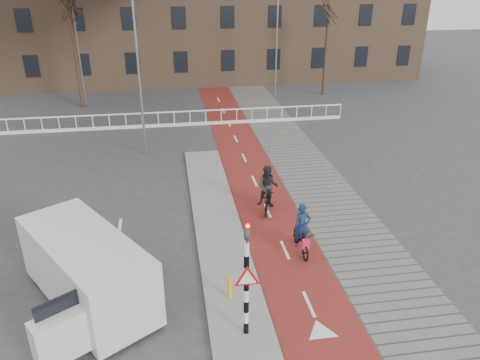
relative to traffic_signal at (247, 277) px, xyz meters
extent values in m
plane|color=#38383A|center=(0.60, 2.02, -1.99)|extent=(120.00, 120.00, 0.00)
cube|color=maroon|center=(2.10, 12.02, -1.98)|extent=(2.50, 60.00, 0.01)
cube|color=slate|center=(4.90, 12.02, -1.98)|extent=(3.00, 60.00, 0.01)
cube|color=gray|center=(-0.10, 6.02, -1.93)|extent=(1.80, 16.00, 0.12)
cylinder|color=black|center=(0.00, 0.02, -0.43)|extent=(0.14, 0.14, 2.88)
imported|color=black|center=(0.00, 0.02, 1.41)|extent=(0.13, 0.16, 0.80)
cylinder|color=#FF0C05|center=(0.00, -0.12, 1.59)|extent=(0.11, 0.02, 0.11)
cylinder|color=#E8AE0C|center=(-0.24, 1.58, -1.50)|extent=(0.12, 0.12, 0.73)
imported|color=black|center=(2.64, 3.87, -1.52)|extent=(0.62, 1.76, 0.92)
imported|color=#132746|center=(2.64, 3.87, -0.94)|extent=(0.59, 0.39, 1.61)
cube|color=#DB1E45|center=(2.63, 3.32, -1.34)|extent=(0.27, 0.17, 0.32)
imported|color=black|center=(2.09, 7.02, -1.41)|extent=(1.08, 1.96, 1.13)
imported|color=black|center=(2.09, 7.02, -0.85)|extent=(1.03, 0.90, 1.78)
cube|color=silver|center=(-4.41, 2.23, -0.81)|extent=(4.51, 5.42, 2.05)
cube|color=#29831C|center=(-5.44, 2.23, -0.91)|extent=(1.80, 2.76, 0.55)
cube|color=#29831C|center=(-3.37, 2.23, -0.91)|extent=(1.80, 2.76, 0.55)
cube|color=black|center=(-4.41, 0.02, -0.41)|extent=(1.58, 1.04, 0.90)
cylinder|color=black|center=(-4.19, 0.30, -1.63)|extent=(0.61, 0.74, 0.72)
cylinder|color=black|center=(-2.73, 1.24, -1.63)|extent=(0.61, 0.74, 0.72)
cylinder|color=black|center=(-6.08, 3.22, -1.63)|extent=(0.61, 0.74, 0.72)
cylinder|color=black|center=(-4.62, 4.17, -1.63)|extent=(0.61, 0.74, 0.72)
cube|color=silver|center=(-4.40, 19.02, -1.04)|extent=(28.00, 0.08, 0.08)
cube|color=silver|center=(-4.40, 19.02, -1.89)|extent=(28.00, 0.10, 0.20)
cube|color=#7F6047|center=(-2.40, 34.02, 4.01)|extent=(46.00, 10.00, 12.00)
cylinder|color=#302215|center=(-7.81, 24.52, 2.21)|extent=(0.27, 0.27, 8.39)
cylinder|color=#302215|center=(10.44, 25.27, 1.81)|extent=(0.22, 0.22, 7.60)
cylinder|color=slate|center=(-3.07, 14.36, 2.40)|extent=(0.12, 0.12, 8.78)
cylinder|color=slate|center=(-7.67, 24.93, 1.95)|extent=(0.12, 0.12, 7.89)
cylinder|color=slate|center=(6.36, 24.41, 1.89)|extent=(0.12, 0.12, 7.76)
camera|label=1|loc=(-1.71, -9.78, 7.31)|focal=35.00mm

